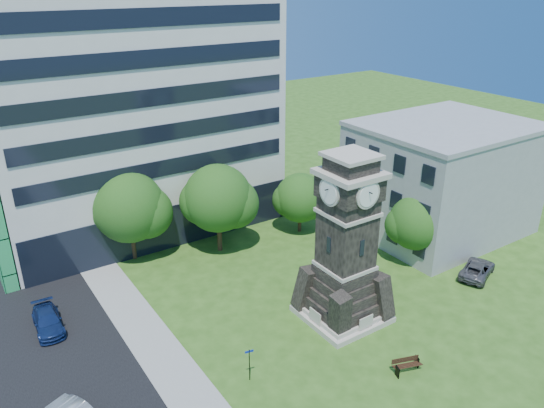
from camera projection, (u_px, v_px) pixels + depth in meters
ground at (327, 345)px, 35.02m from camera, size 160.00×160.00×0.00m
sidewalk at (162, 356)px, 33.99m from camera, size 3.00×70.00×0.06m
clock_tower at (346, 251)px, 35.99m from camera, size 5.40×5.40×12.22m
office_tall at (123, 76)px, 47.48m from camera, size 26.20×15.11×28.60m
office_low at (442, 178)px, 49.25m from camera, size 15.20×12.20×10.40m
car_street_north at (48, 321)px, 36.46m from camera, size 2.00×4.40×1.25m
car_east_lot at (477, 269)px, 42.93m from camera, size 4.88×3.53×1.23m
park_bench at (407, 364)px, 32.60m from camera, size 1.82×0.49×0.94m
street_sign at (249, 361)px, 31.50m from camera, size 0.54×0.05×2.25m
tree_nw at (130, 209)px, 44.08m from camera, size 6.60×6.00×7.81m
tree_nc at (219, 200)px, 45.35m from camera, size 6.50×5.91×7.96m
tree_ne at (301, 199)px, 49.45m from camera, size 5.11×4.65×5.77m
tree_east at (417, 224)px, 43.74m from camera, size 5.06×4.60×6.07m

